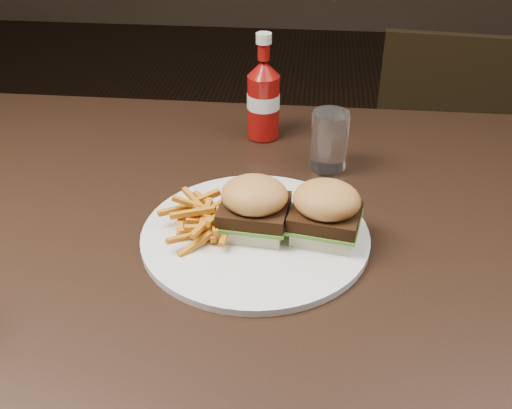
# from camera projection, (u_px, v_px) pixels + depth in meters

# --- Properties ---
(dining_table) EXTENTS (1.20, 0.80, 0.04)m
(dining_table) POSITION_uv_depth(u_px,v_px,m) (254.00, 221.00, 0.91)
(dining_table) COLOR black
(dining_table) RESTS_ON ground
(chair_far) EXTENTS (0.41, 0.41, 0.04)m
(chair_far) POSITION_uv_depth(u_px,v_px,m) (434.00, 155.00, 1.73)
(chair_far) COLOR black
(chair_far) RESTS_ON ground
(plate) EXTENTS (0.32, 0.32, 0.01)m
(plate) POSITION_uv_depth(u_px,v_px,m) (255.00, 235.00, 0.84)
(plate) COLOR white
(plate) RESTS_ON dining_table
(sandwich_half_a) EXTENTS (0.09, 0.08, 0.02)m
(sandwich_half_a) POSITION_uv_depth(u_px,v_px,m) (254.00, 224.00, 0.83)
(sandwich_half_a) COLOR #F6E9C1
(sandwich_half_a) RESTS_ON plate
(sandwich_half_b) EXTENTS (0.09, 0.09, 0.02)m
(sandwich_half_b) POSITION_uv_depth(u_px,v_px,m) (324.00, 229.00, 0.82)
(sandwich_half_b) COLOR #FAEEC3
(sandwich_half_b) RESTS_ON plate
(fries_pile) EXTENTS (0.12, 0.12, 0.04)m
(fries_pile) POSITION_uv_depth(u_px,v_px,m) (212.00, 216.00, 0.83)
(fries_pile) COLOR #C17A2A
(fries_pile) RESTS_ON plate
(ketchup_bottle) EXTENTS (0.06, 0.06, 0.12)m
(ketchup_bottle) POSITION_uv_depth(u_px,v_px,m) (263.00, 107.00, 1.08)
(ketchup_bottle) COLOR maroon
(ketchup_bottle) RESTS_ON dining_table
(tumbler) EXTENTS (0.08, 0.08, 0.10)m
(tumbler) POSITION_uv_depth(u_px,v_px,m) (329.00, 140.00, 0.98)
(tumbler) COLOR white
(tumbler) RESTS_ON dining_table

